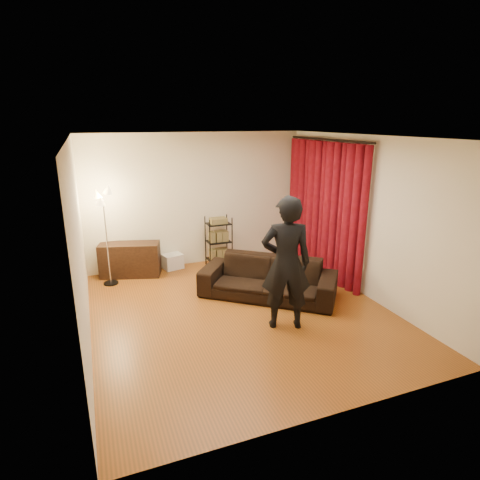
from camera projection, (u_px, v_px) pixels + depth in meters
name	position (u px, v px, depth m)	size (l,w,h in m)	color
floor	(241.00, 312.00, 6.37)	(5.00, 5.00, 0.00)	#8D4715
ceiling	(241.00, 137.00, 5.59)	(5.00, 5.00, 0.00)	white
wall_back	(197.00, 200.00, 8.21)	(5.00, 5.00, 0.00)	beige
wall_front	(337.00, 296.00, 3.74)	(5.00, 5.00, 0.00)	beige
wall_left	(80.00, 246.00, 5.20)	(5.00, 5.00, 0.00)	beige
wall_right	(365.00, 217.00, 6.75)	(5.00, 5.00, 0.00)	beige
curtain_rod	(328.00, 139.00, 7.37)	(0.04, 0.04, 2.65)	black
curtain	(323.00, 209.00, 7.74)	(0.22, 2.65, 2.55)	maroon
sofa	(268.00, 278.00, 6.84)	(2.27, 0.89, 0.66)	black
person	(286.00, 264.00, 5.67)	(0.72, 0.47, 1.96)	black
media_cabinet	(130.00, 260.00, 7.76)	(1.13, 0.42, 0.66)	black
storage_boxes	(173.00, 261.00, 8.18)	(0.37, 0.30, 0.31)	beige
wire_shelf	(219.00, 242.00, 8.26)	(0.47, 0.33, 1.04)	black
floor_lamp	(107.00, 238.00, 7.21)	(0.32, 0.32, 1.77)	silver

